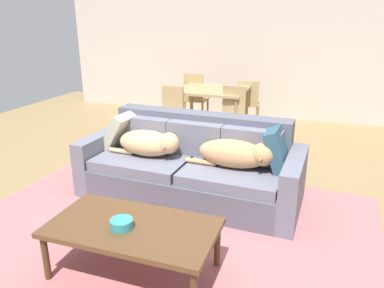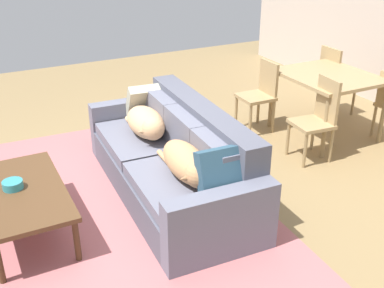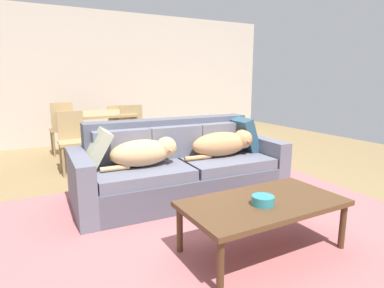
# 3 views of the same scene
# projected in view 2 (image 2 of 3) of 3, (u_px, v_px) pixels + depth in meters

# --- Properties ---
(ground_plane) EXTENTS (10.00, 10.00, 0.00)m
(ground_plane) POSITION_uv_depth(u_px,v_px,m) (155.00, 198.00, 4.65)
(ground_plane) COLOR olive
(area_rug) EXTENTS (3.94, 3.27, 0.01)m
(area_rug) POSITION_uv_depth(u_px,v_px,m) (87.00, 214.00, 4.38)
(area_rug) COLOR #B56465
(area_rug) RESTS_ON ground
(couch) EXTENTS (2.41, 1.06, 0.88)m
(couch) POSITION_uv_depth(u_px,v_px,m) (175.00, 162.00, 4.61)
(couch) COLOR #525461
(couch) RESTS_ON ground
(dog_on_left_cushion) EXTENTS (0.83, 0.38, 0.29)m
(dog_on_left_cushion) POSITION_uv_depth(u_px,v_px,m) (147.00, 123.00, 4.81)
(dog_on_left_cushion) COLOR tan
(dog_on_left_cushion) RESTS_ON couch
(dog_on_right_cushion) EXTENTS (0.91, 0.37, 0.30)m
(dog_on_right_cushion) POSITION_uv_depth(u_px,v_px,m) (187.00, 164.00, 4.01)
(dog_on_right_cushion) COLOR tan
(dog_on_right_cushion) RESTS_ON couch
(throw_pillow_by_left_arm) EXTENTS (0.35, 0.46, 0.43)m
(throw_pillow_by_left_arm) POSITION_uv_depth(u_px,v_px,m) (147.00, 101.00, 5.24)
(throw_pillow_by_left_arm) COLOR #B1B094
(throw_pillow_by_left_arm) RESTS_ON couch
(throw_pillow_by_right_arm) EXTENTS (0.28, 0.45, 0.46)m
(throw_pillow_by_right_arm) POSITION_uv_depth(u_px,v_px,m) (225.00, 175.00, 3.74)
(throw_pillow_by_right_arm) COLOR #2D4E63
(throw_pillow_by_right_arm) RESTS_ON couch
(coffee_table) EXTENTS (1.27, 0.68, 0.42)m
(coffee_table) POSITION_uv_depth(u_px,v_px,m) (22.00, 194.00, 3.98)
(coffee_table) COLOR brown
(coffee_table) RESTS_ON ground
(bowl_on_coffee_table) EXTENTS (0.17, 0.17, 0.07)m
(bowl_on_coffee_table) POSITION_uv_depth(u_px,v_px,m) (13.00, 185.00, 3.97)
(bowl_on_coffee_table) COLOR teal
(bowl_on_coffee_table) RESTS_ON coffee_table
(dining_table) EXTENTS (1.12, 0.99, 0.78)m
(dining_table) POSITION_uv_depth(u_px,v_px,m) (328.00, 80.00, 5.72)
(dining_table) COLOR tan
(dining_table) RESTS_ON ground
(dining_chair_near_left) EXTENTS (0.41, 0.41, 0.88)m
(dining_chair_near_left) POSITION_uv_depth(u_px,v_px,m) (260.00, 92.00, 5.94)
(dining_chair_near_left) COLOR tan
(dining_chair_near_left) RESTS_ON ground
(dining_chair_near_right) EXTENTS (0.43, 0.43, 0.93)m
(dining_chair_near_right) POSITION_uv_depth(u_px,v_px,m) (318.00, 116.00, 5.22)
(dining_chair_near_right) COLOR tan
(dining_chair_near_right) RESTS_ON ground
(dining_chair_far_left) EXTENTS (0.40, 0.40, 0.94)m
(dining_chair_far_left) POSITION_uv_depth(u_px,v_px,m) (334.00, 78.00, 6.41)
(dining_chair_far_left) COLOR tan
(dining_chair_far_left) RESTS_ON ground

